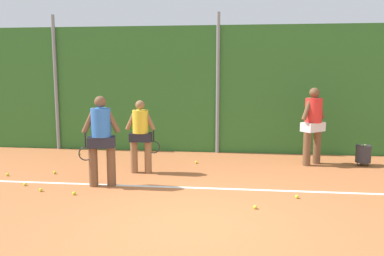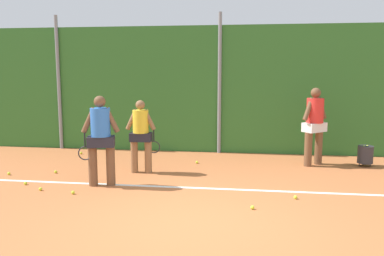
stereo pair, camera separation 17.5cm
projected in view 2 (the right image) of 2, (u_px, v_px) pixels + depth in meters
The scene contains 18 objects.
ground_plane at pixel (205, 192), 7.62m from camera, with size 24.88×24.88×0.00m, color #B76638.
hedge_fence_backdrop at pixel (220, 90), 11.13m from camera, with size 16.17×0.25×3.51m, color #33702D.
fence_post_left at pixel (59, 83), 11.57m from camera, with size 0.10×0.10×3.84m, color gray.
fence_post_center at pixel (220, 84), 10.94m from camera, with size 0.10×0.10×3.84m, color gray.
court_baseline_paint at pixel (206, 188), 7.82m from camera, with size 11.82×0.10×0.01m, color white.
player_foreground_near at pixel (101, 136), 7.90m from camera, with size 0.80×0.42×1.80m.
player_midcourt at pixel (141, 132), 8.92m from camera, with size 0.77×0.35×1.64m.
player_backcourt_far at pixel (315, 122), 9.60m from camera, with size 0.64×0.60×1.88m.
ball_hopper at pixel (365, 154), 9.59m from camera, with size 0.36×0.36×0.51m.
tennis_ball_0 at pixel (41, 189), 7.68m from camera, with size 0.07×0.07×0.07m, color #CCDB33.
tennis_ball_1 at pixel (9, 174), 8.82m from camera, with size 0.07×0.07×0.07m, color #CCDB33.
tennis_ball_2 at pixel (73, 193), 7.45m from camera, with size 0.07×0.07×0.07m, color #CCDB33.
tennis_ball_3 at pixel (296, 197), 7.18m from camera, with size 0.07×0.07×0.07m, color #CCDB33.
tennis_ball_4 at pixel (81, 153), 11.00m from camera, with size 0.07×0.07×0.07m, color #CCDB33.
tennis_ball_5 at pixel (197, 162), 9.90m from camera, with size 0.07×0.07×0.07m, color #CCDB33.
tennis_ball_7 at pixel (56, 172), 8.97m from camera, with size 0.07×0.07×0.07m, color #CCDB33.
tennis_ball_8 at pixel (252, 207), 6.64m from camera, with size 0.07×0.07×0.07m, color #CCDB33.
tennis_ball_9 at pixel (26, 183), 8.06m from camera, with size 0.07×0.07×0.07m, color #CCDB33.
Camera 2 is at (0.75, -5.75, 2.30)m, focal length 37.38 mm.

